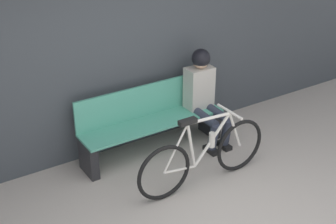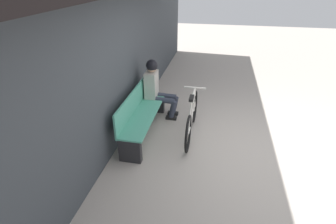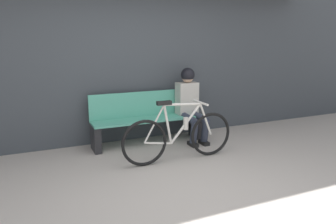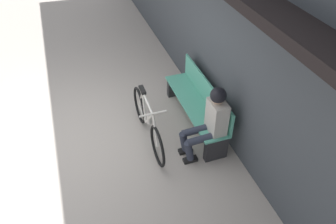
{
  "view_description": "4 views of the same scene",
  "coord_description": "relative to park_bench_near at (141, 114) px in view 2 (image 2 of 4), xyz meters",
  "views": [
    {
      "loc": [
        -2.25,
        -2.34,
        3.05
      ],
      "look_at": [
        0.19,
        1.48,
        0.75
      ],
      "focal_mm": 50.0,
      "sensor_mm": 36.0,
      "label": 1
    },
    {
      "loc": [
        -3.73,
        0.67,
        2.67
      ],
      "look_at": [
        0.11,
        1.44,
        0.56
      ],
      "focal_mm": 28.0,
      "sensor_mm": 36.0,
      "label": 2
    },
    {
      "loc": [
        -1.5,
        -2.83,
        1.67
      ],
      "look_at": [
        0.37,
        1.41,
        0.62
      ],
      "focal_mm": 35.0,
      "sensor_mm": 36.0,
      "label": 3
    },
    {
      "loc": [
        4.09,
        0.11,
        3.78
      ],
      "look_at": [
        0.46,
        1.36,
        0.55
      ],
      "focal_mm": 35.0,
      "sensor_mm": 36.0,
      "label": 4
    }
  ],
  "objects": [
    {
      "name": "bicycle",
      "position": [
        0.13,
        -0.91,
        -0.04
      ],
      "size": [
        1.65,
        0.4,
        0.86
      ],
      "color": "black",
      "rests_on": "ground_plane"
    },
    {
      "name": "person_seated",
      "position": [
        0.69,
        -0.12,
        0.29
      ],
      "size": [
        0.34,
        0.65,
        1.2
      ],
      "color": "#2D3342",
      "rests_on": "ground_plane"
    },
    {
      "name": "park_bench_near",
      "position": [
        0.0,
        0.0,
        0.0
      ],
      "size": [
        1.81,
        0.42,
        0.82
      ],
      "color": "#51A88E",
      "rests_on": "ground_plane"
    },
    {
      "name": "storefront_wall",
      "position": [
        -0.25,
        0.33,
        1.27
      ],
      "size": [
        12.0,
        0.56,
        3.2
      ],
      "color": "#3D4247",
      "rests_on": "ground_plane"
    },
    {
      "name": "ground_plane",
      "position": [
        -0.25,
        -1.96,
        -0.39
      ],
      "size": [
        24.0,
        24.0,
        0.0
      ],
      "primitive_type": "plane",
      "color": "#ADA399"
    }
  ]
}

